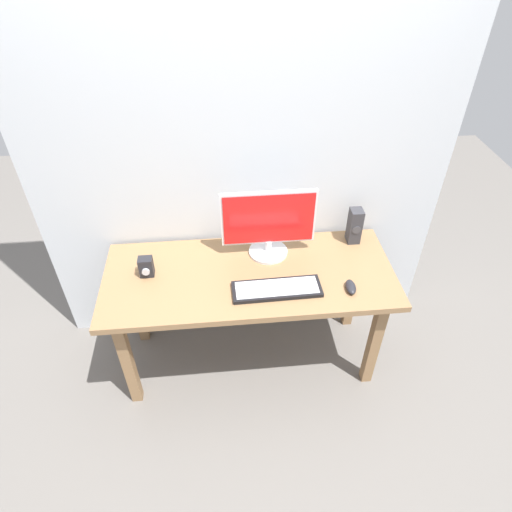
% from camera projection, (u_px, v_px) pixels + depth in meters
% --- Properties ---
extents(ground_plane, '(6.00, 6.00, 0.00)m').
position_uv_depth(ground_plane, '(250.00, 356.00, 2.84)').
color(ground_plane, slate).
extents(wall_back, '(2.31, 0.04, 3.00)m').
position_uv_depth(wall_back, '(241.00, 105.00, 2.16)').
color(wall_back, silver).
rests_on(wall_back, ground_plane).
extents(desk, '(1.57, 0.65, 0.72)m').
position_uv_depth(desk, '(249.00, 286.00, 2.44)').
color(desk, '#936D47').
rests_on(desk, ground_plane).
extents(monitor, '(0.51, 0.22, 0.39)m').
position_uv_depth(monitor, '(269.00, 223.00, 2.39)').
color(monitor, silver).
rests_on(monitor, desk).
extents(keyboard_primary, '(0.46, 0.16, 0.02)m').
position_uv_depth(keyboard_primary, '(277.00, 289.00, 2.27)').
color(keyboard_primary, black).
rests_on(keyboard_primary, desk).
extents(mouse, '(0.06, 0.11, 0.04)m').
position_uv_depth(mouse, '(351.00, 287.00, 2.28)').
color(mouse, '#232328').
rests_on(mouse, desk).
extents(speaker_right, '(0.07, 0.08, 0.21)m').
position_uv_depth(speaker_right, '(355.00, 226.00, 2.53)').
color(speaker_right, '#333338').
rests_on(speaker_right, desk).
extents(audio_controller, '(0.07, 0.07, 0.11)m').
position_uv_depth(audio_controller, '(146.00, 267.00, 2.34)').
color(audio_controller, '#232328').
rests_on(audio_controller, desk).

